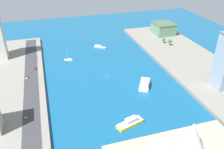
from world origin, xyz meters
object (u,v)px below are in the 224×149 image
Objects in this scene: sailboat_small_white at (69,60)px; ferry_yellow_fast at (130,123)px; ferry_white_commuter at (145,84)px; opera_landmark at (183,142)px; yacht_sleek_gray at (100,47)px; terminal_long_green at (163,28)px; pickup_red at (35,68)px; taxi_yellow_cab at (26,116)px; traffic_light_waterfront at (38,57)px; van_white at (27,77)px.

ferry_yellow_fast is at bearing 103.11° from sailboat_small_white.
opera_landmark is at bearing 82.19° from ferry_white_commuter.
yacht_sleek_gray is 0.53× the size of terminal_long_green.
yacht_sleek_gray is at bearing -80.17° from ferry_white_commuter.
pickup_red is at bearing -58.61° from opera_landmark.
taxi_yellow_cab is 0.76× the size of traffic_light_waterfront.
terminal_long_green is at bearing -124.32° from ferry_white_commuter.
ferry_white_commuter is 119.55m from traffic_light_waterfront.
taxi_yellow_cab is at bearing 89.89° from van_white.
pickup_red is (95.09, -58.11, 1.19)m from ferry_white_commuter.
yacht_sleek_gray is at bearing 9.39° from terminal_long_green.
yacht_sleek_gray is 88.26m from pickup_red.
traffic_light_waterfront is (-11.30, -35.06, 3.45)m from van_white.
opera_landmark is (-92.05, 121.32, 6.90)m from van_white.
sailboat_small_white is 0.84× the size of yacht_sleek_gray.
traffic_light_waterfront is (170.56, 38.96, -3.41)m from terminal_long_green.
opera_landmark reaches higher than traffic_light_waterfront.
traffic_light_waterfront is at bearing -107.87° from van_white.
terminal_long_green is 225.59m from taxi_yellow_cab.
ferry_white_commuter is 140.12m from terminal_long_green.
sailboat_small_white is 0.44× the size of terminal_long_green.
sailboat_small_white is 48.72m from yacht_sleek_gray.
terminal_long_green is 214.99m from opera_landmark.
ferry_yellow_fast is (-27.95, 120.01, 1.11)m from sailboat_small_white.
sailboat_small_white reaches higher than yacht_sleek_gray.
terminal_long_green is at bearing -114.69° from opera_landmark.
van_white is at bearing 72.13° from traffic_light_waterfront.
pickup_red is at bearing 79.56° from traffic_light_waterfront.
taxi_yellow_cab is (103.10, 17.62, 1.24)m from ferry_white_commuter.
van_white is 152.44m from opera_landmark.
sailboat_small_white is at bearing -142.50° from van_white.
ferry_yellow_fast is 1.50× the size of yacht_sleek_gray.
opera_landmark reaches higher than pickup_red.
ferry_yellow_fast is 76.80m from taxi_yellow_cab.
terminal_long_green is 5.55× the size of van_white.
yacht_sleek_gray is 0.48× the size of opera_landmark.
van_white is at bearing 22.15° from terminal_long_green.
traffic_light_waterfront reaches higher than taxi_yellow_cab.
ferry_yellow_fast is 0.79× the size of terminal_long_green.
ferry_white_commuter reaches higher than ferry_yellow_fast.
terminal_long_green reaches higher than sailboat_small_white.
opera_landmark is at bearing 121.39° from pickup_red.
ferry_yellow_fast reaches higher than taxi_yellow_cab.
opera_landmark is at bearing 117.31° from traffic_light_waterfront.
taxi_yellow_cab is (71.74, -27.36, 1.93)m from ferry_yellow_fast.
ferry_yellow_fast is 3.45× the size of traffic_light_waterfront.
yacht_sleek_gray is 3.02× the size of taxi_yellow_cab.
traffic_light_waterfront is at bearing -39.87° from ferry_white_commuter.
pickup_red is at bearing 25.32° from sailboat_small_white.
van_white reaches higher than pickup_red.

